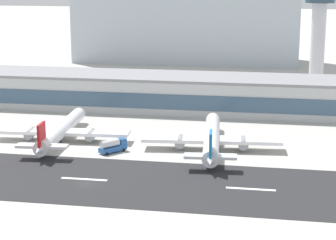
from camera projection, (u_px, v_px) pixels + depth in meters
ground_plane at (86, 184)px, 155.37m from camera, size 1400.00×1400.00×0.00m
runway_strip at (90, 180)px, 158.33m from camera, size 800.00×35.46×0.08m
runway_centreline_dash_4 at (84, 179)px, 158.58m from camera, size 12.00×1.20×0.01m
runway_centreline_dash_5 at (251, 189)px, 151.49m from camera, size 12.00×1.20×0.01m
terminal_building at (165, 92)px, 235.81m from camera, size 202.70×24.76×13.08m
control_tower at (319, 26)px, 255.95m from camera, size 12.88×12.88×44.93m
distant_hotel_block at (187, 18)px, 352.86m from camera, size 124.44×37.89×49.01m
airliner_red_tail_gate_0 at (60, 131)px, 192.03m from camera, size 42.73×49.47×10.32m
airliner_blue_tail_gate_1 at (212, 139)px, 182.72m from camera, size 41.29×51.01×10.66m
service_fuel_truck_1 at (113, 146)px, 181.25m from camera, size 7.39×8.23×3.95m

